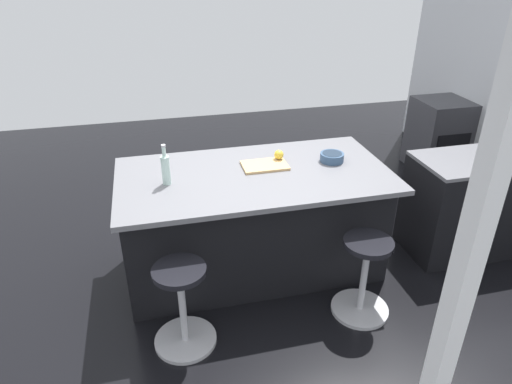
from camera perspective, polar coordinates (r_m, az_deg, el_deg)
The scene contains 10 objects.
ground_plane at distance 4.20m, azimuth -1.52°, elevation -8.04°, with size 8.14×8.14×0.00m, color black.
window_panel_rear at distance 1.13m, azimuth 26.28°, elevation -2.34°, with size 6.26×0.12×2.99m.
oven_range at distance 6.16m, azimuth 21.86°, elevation 6.65°, with size 0.60×0.61×0.88m.
kitchen_island at distance 3.81m, azimuth -0.35°, elevation -3.61°, with size 2.13×1.12×0.94m.
stool_by_window at distance 3.55m, azimuth 13.31°, elevation -10.56°, with size 0.44×0.44×0.65m.
stool_middle at distance 3.26m, azimuth -9.15°, elevation -14.21°, with size 0.44×0.44×0.65m.
cutting_board at distance 3.66m, azimuth 1.10°, elevation 3.34°, with size 0.36×0.24×0.02m, color tan.
apple_yellow at distance 3.74m, azimuth 2.88°, elevation 4.69°, with size 0.08×0.08×0.08m, color gold.
water_bottle at distance 3.40m, azimuth -11.23°, elevation 2.85°, with size 0.06×0.06×0.31m.
fruit_bowl at distance 3.80m, azimuth 9.48°, elevation 4.37°, with size 0.19×0.19×0.07m.
Camera 1 is at (0.69, 3.33, 2.47)m, focal length 31.98 mm.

